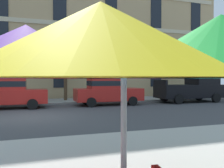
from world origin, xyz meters
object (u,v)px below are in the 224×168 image
(sedan_red, at_px, (7,92))
(pickup_black, at_px, (192,88))
(sedan_red_midblock, at_px, (108,91))
(street_tree_middle, at_px, (65,60))
(patio_umbrella, at_px, (124,54))
(street_tree_right, at_px, (184,62))

(sedan_red, bearing_deg, pickup_black, 0.00)
(sedan_red_midblock, bearing_deg, street_tree_middle, 126.91)
(sedan_red, height_order, street_tree_middle, street_tree_middle)
(sedan_red, relative_size, patio_umbrella, 1.32)
(street_tree_right, bearing_deg, patio_umbrella, -126.90)
(sedan_red, distance_m, street_tree_right, 14.59)
(pickup_black, xyz_separation_m, street_tree_middle, (-9.05, 3.21, 2.12))
(street_tree_right, height_order, patio_umbrella, street_tree_right)
(sedan_red, height_order, pickup_black, pickup_black)
(sedan_red, relative_size, street_tree_right, 1.01)
(sedan_red, xyz_separation_m, pickup_black, (12.76, 0.00, 0.08))
(patio_umbrella, bearing_deg, sedan_red_midblock, 73.57)
(sedan_red_midblock, xyz_separation_m, pickup_black, (6.64, 0.00, 0.08))
(sedan_red, bearing_deg, street_tree_right, 11.73)
(street_tree_right, bearing_deg, pickup_black, -114.73)
(sedan_red_midblock, xyz_separation_m, street_tree_right, (7.99, 2.93, 2.27))
(pickup_black, bearing_deg, sedan_red_midblock, -180.00)
(sedan_red, relative_size, street_tree_middle, 1.07)
(street_tree_middle, bearing_deg, street_tree_right, -1.56)
(sedan_red, distance_m, patio_umbrella, 12.96)
(sedan_red, xyz_separation_m, street_tree_right, (14.11, 2.93, 2.27))
(street_tree_middle, bearing_deg, sedan_red, -139.07)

